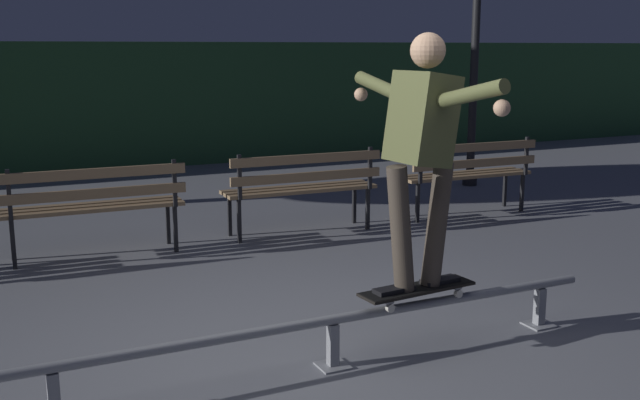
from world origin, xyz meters
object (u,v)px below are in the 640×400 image
(lamp_post_right, at_px, (477,1))
(skateboarder, at_px, (422,140))
(park_bench_right_center, at_px, (303,183))
(grind_rail, at_px, (333,327))
(park_bench_left_center, at_px, (94,200))
(park_bench_rightmost, at_px, (469,169))
(skateboard, at_px, (417,290))

(lamp_post_right, bearing_deg, skateboarder, -129.64)
(park_bench_right_center, bearing_deg, grind_rail, -110.92)
(park_bench_left_center, height_order, park_bench_rightmost, same)
(park_bench_right_center, distance_m, lamp_post_right, 4.09)
(skateboard, distance_m, skateboarder, 0.94)
(skateboard, xyz_separation_m, park_bench_left_center, (-1.47, 3.04, 0.14))
(skateboard, bearing_deg, skateboarder, 5.14)
(skateboard, xyz_separation_m, park_bench_rightmost, (2.63, 3.04, 0.14))
(lamp_post_right, bearing_deg, skateboard, -129.66)
(skateboarder, xyz_separation_m, park_bench_left_center, (-1.48, 3.04, -0.80))
(skateboard, bearing_deg, park_bench_right_center, 79.29)
(grind_rail, xyz_separation_m, park_bench_right_center, (1.16, 3.04, 0.29))
(park_bench_left_center, bearing_deg, lamp_post_right, 16.41)
(skateboarder, bearing_deg, lamp_post_right, 50.36)
(grind_rail, bearing_deg, park_bench_right_center, 69.08)
(skateboard, relative_size, park_bench_rightmost, 0.49)
(grind_rail, xyz_separation_m, skateboarder, (0.59, 0.00, 1.09))
(skateboarder, distance_m, park_bench_left_center, 3.48)
(grind_rail, relative_size, park_bench_right_center, 2.32)
(skateboard, distance_m, park_bench_left_center, 3.38)
(park_bench_left_center, bearing_deg, park_bench_right_center, 0.00)
(skateboarder, bearing_deg, park_bench_left_center, 115.90)
(skateboard, height_order, skateboarder, skateboarder)
(skateboarder, bearing_deg, park_bench_rightmost, 49.24)
(grind_rail, distance_m, park_bench_left_center, 3.18)
(skateboarder, relative_size, park_bench_rightmost, 0.97)
(grind_rail, height_order, skateboarder, skateboarder)
(park_bench_right_center, height_order, park_bench_rightmost, same)
(park_bench_rightmost, bearing_deg, grind_rail, -136.56)
(skateboard, distance_m, lamp_post_right, 6.33)
(skateboard, bearing_deg, grind_rail, 180.00)
(skateboard, distance_m, park_bench_rightmost, 4.02)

